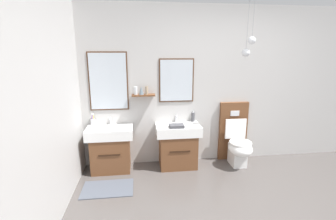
{
  "coord_description": "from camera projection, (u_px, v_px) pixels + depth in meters",
  "views": [
    {
      "loc": [
        -1.44,
        -1.87,
        1.81
      ],
      "look_at": [
        -1.02,
        1.56,
        0.98
      ],
      "focal_mm": 25.75,
      "sensor_mm": 36.0,
      "label": 1
    }
  ],
  "objects": [
    {
      "name": "wall_back",
      "position": [
        224.0,
        86.0,
        3.99
      ],
      "size": [
        4.9,
        0.63,
        2.52
      ],
      "color": "#B7B5B2",
      "rests_on": "ground"
    },
    {
      "name": "wall_left",
      "position": [
        13.0,
        127.0,
        1.82
      ],
      "size": [
        0.12,
        4.04,
        2.52
      ],
      "primitive_type": "cube",
      "color": "#B7B5B2",
      "rests_on": "ground"
    },
    {
      "name": "bath_mat",
      "position": [
        108.0,
        189.0,
        3.27
      ],
      "size": [
        0.68,
        0.44,
        0.01
      ],
      "primitive_type": "cube",
      "color": "#474C56",
      "rests_on": "ground"
    },
    {
      "name": "vanity_sink_left",
      "position": [
        111.0,
        147.0,
        3.74
      ],
      "size": [
        0.7,
        0.45,
        0.69
      ],
      "color": "brown",
      "rests_on": "ground"
    },
    {
      "name": "tap_on_left_sink",
      "position": [
        110.0,
        120.0,
        3.8
      ],
      "size": [
        0.03,
        0.13,
        0.11
      ],
      "color": "silver",
      "rests_on": "vanity_sink_left"
    },
    {
      "name": "vanity_sink_right",
      "position": [
        178.0,
        144.0,
        3.86
      ],
      "size": [
        0.7,
        0.45,
        0.69
      ],
      "color": "brown",
      "rests_on": "ground"
    },
    {
      "name": "tap_on_right_sink",
      "position": [
        176.0,
        118.0,
        3.93
      ],
      "size": [
        0.03,
        0.13,
        0.11
      ],
      "color": "silver",
      "rests_on": "vanity_sink_right"
    },
    {
      "name": "toilet",
      "position": [
        236.0,
        141.0,
        3.97
      ],
      "size": [
        0.48,
        0.62,
        1.0
      ],
      "color": "brown",
      "rests_on": "ground"
    },
    {
      "name": "toothbrush_cup",
      "position": [
        93.0,
        122.0,
        3.76
      ],
      "size": [
        0.07,
        0.07,
        0.2
      ],
      "color": "silver",
      "rests_on": "vanity_sink_left"
    },
    {
      "name": "soap_dispenser",
      "position": [
        193.0,
        117.0,
        3.95
      ],
      "size": [
        0.06,
        0.06,
        0.18
      ],
      "color": "#4C4C51",
      "rests_on": "vanity_sink_right"
    },
    {
      "name": "folded_hand_towel",
      "position": [
        177.0,
        126.0,
        3.66
      ],
      "size": [
        0.22,
        0.16,
        0.04
      ],
      "primitive_type": "cube",
      "color": "#47474C",
      "rests_on": "vanity_sink_right"
    }
  ]
}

